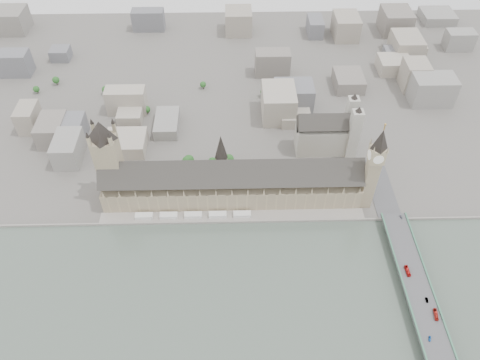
{
  "coord_description": "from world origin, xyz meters",
  "views": [
    {
      "loc": [
        0.82,
        -316.37,
        368.77
      ],
      "look_at": [
        8.35,
        15.66,
        30.91
      ],
      "focal_mm": 35.0,
      "sensor_mm": 36.0,
      "label": 1
    }
  ],
  "objects_px": {
    "red_bus_north": "(408,271)",
    "car_blue": "(430,339)",
    "elizabeth_tower": "(374,164)",
    "red_bus_south": "(436,314)",
    "westminster_bridge": "(412,279)",
    "palace_of_westminster": "(232,183)",
    "victoria_tower": "(108,157)",
    "car_approach": "(401,217)",
    "westminster_abbey": "(328,133)",
    "car_silver": "(427,300)"
  },
  "relations": [
    {
      "from": "palace_of_westminster",
      "to": "red_bus_south",
      "type": "bearing_deg",
      "value": -40.94
    },
    {
      "from": "elizabeth_tower",
      "to": "westminster_abbey",
      "type": "bearing_deg",
      "value": 107.29
    },
    {
      "from": "victoria_tower",
      "to": "westminster_abbey",
      "type": "bearing_deg",
      "value": 16.5
    },
    {
      "from": "westminster_bridge",
      "to": "car_approach",
      "type": "distance_m",
      "value": 67.91
    },
    {
      "from": "palace_of_westminster",
      "to": "elizabeth_tower",
      "type": "xyz_separation_m",
      "value": [
        138.0,
        -11.7,
        35.38
      ]
    },
    {
      "from": "car_approach",
      "to": "westminster_bridge",
      "type": "bearing_deg",
      "value": -105.16
    },
    {
      "from": "car_blue",
      "to": "car_silver",
      "type": "distance_m",
      "value": 35.65
    },
    {
      "from": "red_bus_north",
      "to": "car_blue",
      "type": "xyz_separation_m",
      "value": [
        0.68,
        -63.8,
        -0.79
      ]
    },
    {
      "from": "westminster_abbey",
      "to": "car_blue",
      "type": "bearing_deg",
      "value": -79.1
    },
    {
      "from": "elizabeth_tower",
      "to": "red_bus_south",
      "type": "relative_size",
      "value": 9.86
    },
    {
      "from": "victoria_tower",
      "to": "car_approach",
      "type": "xyz_separation_m",
      "value": [
        290.27,
        -46.13,
        -44.31
      ]
    },
    {
      "from": "red_bus_south",
      "to": "westminster_abbey",
      "type": "bearing_deg",
      "value": 112.59
    },
    {
      "from": "elizabeth_tower",
      "to": "westminster_bridge",
      "type": "bearing_deg",
      "value": -75.89
    },
    {
      "from": "car_approach",
      "to": "red_bus_north",
      "type": "bearing_deg",
      "value": -109.95
    },
    {
      "from": "elizabeth_tower",
      "to": "red_bus_south",
      "type": "xyz_separation_m",
      "value": [
        30.87,
        -134.78,
        -46.32
      ]
    },
    {
      "from": "palace_of_westminster",
      "to": "car_approach",
      "type": "xyz_separation_m",
      "value": [
        168.27,
        -39.83,
        -11.81
      ]
    },
    {
      "from": "victoria_tower",
      "to": "red_bus_north",
      "type": "height_order",
      "value": "victoria_tower"
    },
    {
      "from": "westminster_abbey",
      "to": "red_bus_north",
      "type": "relative_size",
      "value": 5.95
    },
    {
      "from": "car_approach",
      "to": "palace_of_westminster",
      "type": "bearing_deg",
      "value": 156.84
    },
    {
      "from": "westminster_bridge",
      "to": "palace_of_westminster",
      "type": "bearing_deg",
      "value": 146.51
    },
    {
      "from": "westminster_bridge",
      "to": "westminster_abbey",
      "type": "bearing_deg",
      "value": 105.64
    },
    {
      "from": "palace_of_westminster",
      "to": "car_approach",
      "type": "relative_size",
      "value": 59.81
    },
    {
      "from": "red_bus_south",
      "to": "westminster_bridge",
      "type": "bearing_deg",
      "value": 107.87
    },
    {
      "from": "red_bus_south",
      "to": "car_silver",
      "type": "distance_m",
      "value": 14.35
    },
    {
      "from": "palace_of_westminster",
      "to": "red_bus_north",
      "type": "xyz_separation_m",
      "value": [
        156.94,
        -103.38,
        -10.86
      ]
    },
    {
      "from": "westminster_abbey",
      "to": "car_silver",
      "type": "distance_m",
      "value": 215.37
    },
    {
      "from": "car_blue",
      "to": "car_approach",
      "type": "distance_m",
      "value": 127.8
    },
    {
      "from": "car_blue",
      "to": "victoria_tower",
      "type": "bearing_deg",
      "value": 169.62
    },
    {
      "from": "red_bus_south",
      "to": "car_silver",
      "type": "relative_size",
      "value": 2.27
    },
    {
      "from": "palace_of_westminster",
      "to": "red_bus_south",
      "type": "xyz_separation_m",
      "value": [
        168.87,
        -146.48,
        -10.94
      ]
    },
    {
      "from": "palace_of_westminster",
      "to": "car_approach",
      "type": "height_order",
      "value": "palace_of_westminster"
    },
    {
      "from": "elizabeth_tower",
      "to": "car_blue",
      "type": "xyz_separation_m",
      "value": [
        19.62,
        -155.48,
        -47.03
      ]
    },
    {
      "from": "car_blue",
      "to": "car_approach",
      "type": "relative_size",
      "value": 1.06
    },
    {
      "from": "car_silver",
      "to": "car_approach",
      "type": "height_order",
      "value": "car_silver"
    },
    {
      "from": "red_bus_north",
      "to": "red_bus_south",
      "type": "xyz_separation_m",
      "value": [
        11.92,
        -43.1,
        -0.07
      ]
    },
    {
      "from": "westminster_abbey",
      "to": "car_silver",
      "type": "xyz_separation_m",
      "value": [
        54.89,
        -207.78,
        -14.04
      ]
    },
    {
      "from": "red_bus_south",
      "to": "car_approach",
      "type": "relative_size",
      "value": 2.46
    },
    {
      "from": "westminster_bridge",
      "to": "car_blue",
      "type": "bearing_deg",
      "value": -94.17
    },
    {
      "from": "car_blue",
      "to": "westminster_abbey",
      "type": "bearing_deg",
      "value": 122.34
    },
    {
      "from": "westminster_abbey",
      "to": "car_blue",
      "type": "xyz_separation_m",
      "value": [
        46.7,
        -242.48,
        -14.03
      ]
    },
    {
      "from": "victoria_tower",
      "to": "car_silver",
      "type": "height_order",
      "value": "victoria_tower"
    },
    {
      "from": "elizabeth_tower",
      "to": "car_blue",
      "type": "relative_size",
      "value": 22.81
    },
    {
      "from": "westminster_bridge",
      "to": "victoria_tower",
      "type": "bearing_deg",
      "value": 158.22
    },
    {
      "from": "red_bus_south",
      "to": "car_blue",
      "type": "xyz_separation_m",
      "value": [
        -11.24,
        -20.71,
        -0.72
      ]
    },
    {
      "from": "elizabeth_tower",
      "to": "victoria_tower",
      "type": "relative_size",
      "value": 1.07
    },
    {
      "from": "red_bus_south",
      "to": "car_approach",
      "type": "height_order",
      "value": "red_bus_south"
    },
    {
      "from": "red_bus_south",
      "to": "car_blue",
      "type": "height_order",
      "value": "red_bus_south"
    },
    {
      "from": "elizabeth_tower",
      "to": "car_silver",
      "type": "height_order",
      "value": "elizabeth_tower"
    },
    {
      "from": "westminster_bridge",
      "to": "car_silver",
      "type": "bearing_deg",
      "value": -81.43
    },
    {
      "from": "westminster_bridge",
      "to": "red_bus_south",
      "type": "distance_m",
      "value": 40.42
    }
  ]
}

